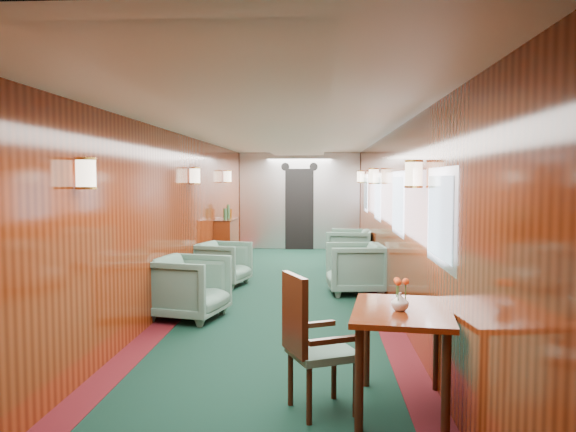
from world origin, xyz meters
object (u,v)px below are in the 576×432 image
object	(u,v)px
dining_table	(402,325)
armchair_left_far	(223,264)
credenza	(227,242)
armchair_right_near	(355,268)
armchair_right_far	(350,249)
side_chair	(310,338)
armchair_left_near	(189,287)

from	to	relation	value
dining_table	armchair_left_far	distance (m)	5.36
credenza	armchair_right_near	size ratio (longest dim) A/B	1.46
armchair_left_far	armchair_right_far	size ratio (longest dim) A/B	0.92
dining_table	armchair_right_far	xyz separation A→B (m)	(-0.05, 6.65, -0.26)
side_chair	armchair_left_far	bearing A→B (deg)	82.97
credenza	armchair_right_far	bearing A→B (deg)	-3.33
armchair_right_near	side_chair	bearing A→B (deg)	-12.81
dining_table	armchair_left_near	world-z (taller)	armchair_left_near
armchair_left_near	armchair_left_far	bearing A→B (deg)	12.45
dining_table	side_chair	distance (m)	0.70
dining_table	credenza	bearing A→B (deg)	117.81
armchair_left_near	armchair_left_far	distance (m)	2.21
armchair_left_far	armchair_right_near	bearing A→B (deg)	-89.03
armchair_right_near	armchair_right_far	xyz separation A→B (m)	(0.04, 2.30, 0.00)
side_chair	armchair_right_near	world-z (taller)	side_chair
armchair_right_near	armchair_right_far	bearing A→B (deg)	174.02
side_chair	armchair_left_near	bearing A→B (deg)	95.57
side_chair	armchair_left_far	xyz separation A→B (m)	(-1.53, 4.97, -0.21)
side_chair	armchair_right_near	size ratio (longest dim) A/B	1.24
armchair_left_near	armchair_left_far	world-z (taller)	armchair_left_near
dining_table	armchair_left_far	xyz separation A→B (m)	(-2.22, 4.87, -0.29)
credenza	armchair_left_near	world-z (taller)	credenza
armchair_left_far	armchair_right_near	xyz separation A→B (m)	(2.13, -0.52, 0.03)
dining_table	armchair_left_near	distance (m)	3.50
armchair_left_near	armchair_right_far	bearing A→B (deg)	-15.40
side_chair	armchair_right_far	world-z (taller)	side_chair
side_chair	armchair_right_far	distance (m)	6.78
armchair_right_far	dining_table	bearing A→B (deg)	9.51
armchair_left_near	armchair_right_near	bearing A→B (deg)	-38.60
armchair_left_far	armchair_right_far	world-z (taller)	armchair_right_far
credenza	armchair_right_far	world-z (taller)	credenza
dining_table	armchair_left_near	xyz separation A→B (m)	(-2.27, 2.66, -0.26)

